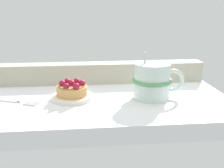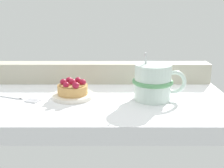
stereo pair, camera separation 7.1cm
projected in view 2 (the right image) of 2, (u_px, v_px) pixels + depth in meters
ground_plane at (96, 105)px, 73.99cm from camera, size 69.96×36.83×4.14cm
window_rail_back at (99, 72)px, 87.54cm from camera, size 68.56×5.75×6.14cm
dessert_plate at (73, 96)px, 72.86cm from camera, size 10.80×10.80×1.04cm
raspberry_tart at (72, 88)px, 72.27cm from camera, size 7.80×7.80×4.05cm
coffee_mug at (153, 82)px, 70.84cm from camera, size 13.79×10.39×12.16cm
dessert_fork at (10, 97)px, 73.16cm from camera, size 17.34×8.35×0.60cm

